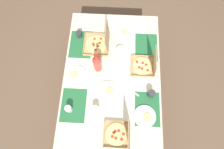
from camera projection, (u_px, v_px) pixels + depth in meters
The scene contains 23 objects.
ground_plane at pixel (112, 91), 2.71m from camera, with size 6.00×6.00×0.00m, color brown.
dining_table at pixel (112, 77), 2.10m from camera, with size 1.61×1.08×0.74m.
placemat_near_left at pixel (81, 44), 2.14m from camera, with size 0.36×0.26×0.00m, color #236638.
placemat_near_right at pixel (74, 105), 1.90m from camera, with size 0.36×0.26×0.00m, color #236638.
placemat_far_left at pixel (146, 47), 2.13m from camera, with size 0.36×0.26×0.00m, color #236638.
placemat_far_right at pixel (147, 109), 1.88m from camera, with size 0.36×0.26×0.00m, color #236638.
pizza_box_center at pixel (145, 65), 2.00m from camera, with size 0.25×0.26×0.29m.
pizza_box_edge_far at pixel (99, 43), 2.09m from camera, with size 0.30×0.30×0.33m.
pizza_box_corner_right at pixel (119, 134), 1.76m from camera, with size 0.26×0.26×0.29m.
plate_near_right at pixel (108, 91), 1.94m from camera, with size 0.23×0.23×0.03m.
plate_far_left at pixel (145, 116), 1.85m from camera, with size 0.23×0.23×0.03m.
plate_near_left at pixel (124, 34), 2.18m from camera, with size 0.21×0.21×0.03m.
plate_far_right at pixel (76, 75), 2.00m from camera, with size 0.22×0.22×0.03m.
soda_bottle at pixel (97, 63), 1.91m from camera, with size 0.09×0.09×0.32m.
cup_red at pixel (79, 34), 2.14m from camera, with size 0.07×0.07×0.09m, color #333338.
cup_clear_left at pixel (151, 94), 1.89m from camera, with size 0.07×0.07×0.10m, color #333338.
cup_dark at pixel (69, 109), 1.84m from camera, with size 0.07×0.07×0.09m, color silver.
cup_clear_right at pixel (96, 109), 1.84m from camera, with size 0.07×0.07×0.09m, color silver.
condiment_bowl at pixel (120, 50), 2.09m from camera, with size 0.10×0.10×0.04m, color white.
fork_by_far_right at pixel (89, 131), 1.81m from camera, with size 0.19×0.02×0.01m, color #B7B7BC.
knife_by_far_left at pixel (139, 24), 2.23m from camera, with size 0.21×0.02×0.01m, color #B7B7BC.
fork_by_near_left at pixel (132, 91), 1.95m from camera, with size 0.19×0.02×0.01m, color #B7B7BC.
knife_by_near_right at pixel (84, 24), 2.23m from camera, with size 0.21×0.02×0.01m, color #B7B7BC.
Camera 1 is at (0.67, 0.03, 2.64)m, focal length 28.98 mm.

